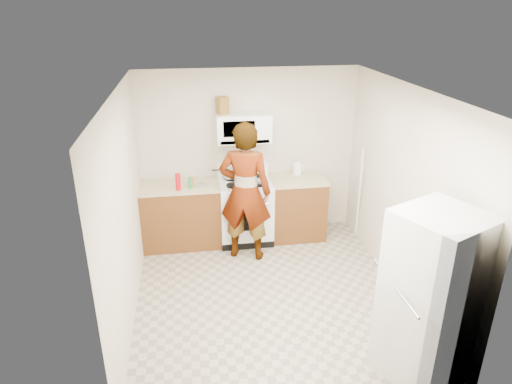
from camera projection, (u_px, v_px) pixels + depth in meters
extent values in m
plane|color=gray|center=(269.00, 295.00, 5.62)|extent=(3.60, 3.60, 0.00)
cube|color=beige|center=(249.00, 154.00, 6.77)|extent=(3.20, 0.02, 2.50)
cube|color=beige|center=(404.00, 194.00, 5.36)|extent=(0.02, 3.60, 2.50)
cube|color=brown|center=(181.00, 216.00, 6.66)|extent=(1.12, 0.62, 0.90)
cube|color=tan|center=(179.00, 186.00, 6.47)|extent=(1.14, 0.64, 0.03)
cube|color=brown|center=(296.00, 208.00, 6.90)|extent=(0.80, 0.62, 0.90)
cube|color=tan|center=(297.00, 179.00, 6.72)|extent=(0.82, 0.64, 0.03)
cube|color=white|center=(245.00, 212.00, 6.77)|extent=(0.76, 0.65, 0.90)
cube|color=white|center=(245.00, 183.00, 6.59)|extent=(0.76, 0.62, 0.03)
cube|color=white|center=(243.00, 169.00, 6.81)|extent=(0.76, 0.08, 0.20)
cube|color=white|center=(243.00, 127.00, 6.41)|extent=(0.76, 0.38, 0.40)
imported|color=tan|center=(245.00, 192.00, 6.12)|extent=(0.82, 0.67, 1.94)
cube|color=#B8B7B3|center=(431.00, 299.00, 4.13)|extent=(0.93, 0.93, 1.70)
cylinder|color=white|center=(297.00, 169.00, 6.84)|extent=(0.17, 0.17, 0.16)
cube|color=brown|center=(222.00, 106.00, 6.24)|extent=(0.18, 0.18, 0.24)
cylinder|color=#B3B4B8|center=(231.00, 172.00, 6.69)|extent=(0.31, 0.31, 0.14)
cube|color=white|center=(260.00, 182.00, 6.52)|extent=(0.29, 0.24, 0.05)
cylinder|color=#B30D11|center=(178.00, 182.00, 6.25)|extent=(0.08, 0.08, 0.24)
cylinder|color=#D15A17|center=(192.00, 182.00, 6.38)|extent=(0.06, 0.06, 0.15)
cylinder|color=#18863D|center=(190.00, 183.00, 6.32)|extent=(0.06, 0.06, 0.16)
cylinder|color=white|center=(201.00, 184.00, 6.48)|extent=(0.28, 0.28, 0.01)
cylinder|color=silver|center=(359.00, 194.00, 6.65)|extent=(0.16, 0.31, 1.47)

